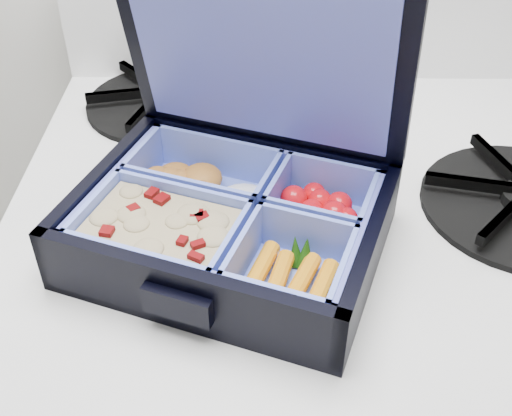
# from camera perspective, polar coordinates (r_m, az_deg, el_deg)

# --- Properties ---
(bento_box) EXTENTS (0.31, 0.27, 0.06)m
(bento_box) POSITION_cam_1_polar(r_m,az_deg,el_deg) (0.55, -2.30, -1.38)
(bento_box) COLOR black
(bento_box) RESTS_ON stove
(burner_grate_rear) EXTENTS (0.22, 0.22, 0.02)m
(burner_grate_rear) POSITION_cam_1_polar(r_m,az_deg,el_deg) (0.78, -8.18, 9.71)
(burner_grate_rear) COLOR black
(burner_grate_rear) RESTS_ON stove
(fork) EXTENTS (0.14, 0.14, 0.01)m
(fork) POSITION_cam_1_polar(r_m,az_deg,el_deg) (0.70, 5.48, 5.41)
(fork) COLOR #9394A9
(fork) RESTS_ON stove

